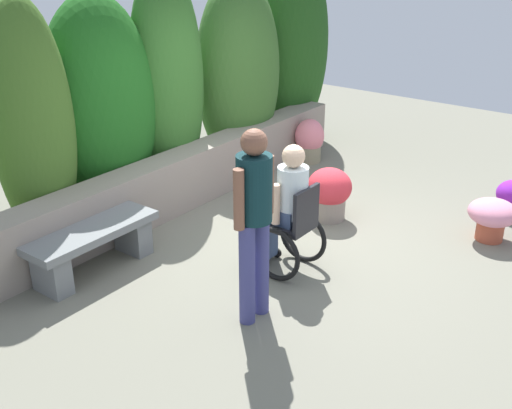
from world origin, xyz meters
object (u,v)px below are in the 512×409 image
Objects in this scene: flower_pot_red_accent at (309,141)px; flower_pot_terracotta_by_wall at (492,216)px; person_standing_companion at (254,214)px; stone_bench at (94,243)px; flower_pot_purple_near at (329,192)px; person_in_wheelchair at (287,213)px.

flower_pot_terracotta_by_wall is at bearing -107.52° from flower_pot_red_accent.
person_standing_companion is at bearing -154.06° from flower_pot_red_accent.
flower_pot_red_accent is at bearing 4.49° from stone_bench.
flower_pot_red_accent reaches higher than stone_bench.
flower_pot_red_accent reaches higher than flower_pot_terracotta_by_wall.
flower_pot_purple_near is 1.18× the size of flower_pot_terracotta_by_wall.
person_standing_companion is 2.78× the size of flower_pot_purple_near.
person_in_wheelchair is 2.39m from flower_pot_terracotta_by_wall.
person_in_wheelchair is 2.13× the size of flower_pot_purple_near.
flower_pot_terracotta_by_wall is 3.11m from flower_pot_red_accent.
person_in_wheelchair reaches higher than flower_pot_purple_near.
person_standing_companion is 4.17m from flower_pot_red_accent.
stone_bench is 4.25m from flower_pot_terracotta_by_wall.
flower_pot_purple_near is 1.98m from flower_pot_red_accent.
flower_pot_purple_near is at bearing -22.17° from stone_bench.
flower_pot_terracotta_by_wall is (2.76, -1.17, -0.72)m from person_standing_companion.
flower_pot_terracotta_by_wall reaches higher than stone_bench.
flower_pot_purple_near reaches higher than stone_bench.
flower_pot_terracotta_by_wall is (1.89, -1.42, -0.34)m from person_in_wheelchair.
stone_bench is at bearing 129.96° from person_in_wheelchair.
person_in_wheelchair is 1.36m from flower_pot_purple_near.
stone_bench is at bearing 153.81° from flower_pot_purple_near.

